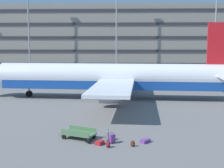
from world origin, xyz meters
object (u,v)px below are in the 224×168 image
object	(u,v)px
suitcase_orange	(145,141)
baggage_cart	(79,134)
backpack_silver	(89,141)
suitcase_laid_flat	(100,143)
backpack_large	(108,145)
suitcase_scuffed	(107,136)
backpack_navy	(133,144)
suitcase_red	(112,138)
airliner	(114,78)

from	to	relation	value
suitcase_orange	baggage_cart	world-z (taller)	baggage_cart
backpack_silver	baggage_cart	size ratio (longest dim) A/B	0.14
suitcase_laid_flat	backpack_large	bearing A→B (deg)	-46.75
suitcase_scuffed	backpack_navy	world-z (taller)	suitcase_scuffed
backpack_navy	baggage_cart	bearing A→B (deg)	158.00
suitcase_red	baggage_cart	size ratio (longest dim) A/B	0.25
backpack_large	suitcase_laid_flat	bearing A→B (deg)	133.25
suitcase_orange	backpack_silver	world-z (taller)	backpack_silver
backpack_large	suitcase_orange	bearing A→B (deg)	24.09
suitcase_scuffed	backpack_silver	bearing A→B (deg)	-147.41
suitcase_laid_flat	suitcase_red	bearing A→B (deg)	19.35
suitcase_scuffed	suitcase_laid_flat	world-z (taller)	suitcase_scuffed
suitcase_laid_flat	suitcase_orange	bearing A→B (deg)	9.07
backpack_navy	baggage_cart	size ratio (longest dim) A/B	0.15
suitcase_orange	backpack_large	xyz separation A→B (m)	(-2.80, -1.25, 0.11)
backpack_silver	backpack_large	bearing A→B (deg)	-29.08
airliner	backpack_navy	bearing A→B (deg)	-84.51
backpack_large	backpack_silver	world-z (taller)	backpack_large
backpack_navy	backpack_silver	xyz separation A→B (m)	(-3.26, 0.51, -0.01)
suitcase_scuffed	backpack_large	size ratio (longest dim) A/B	1.66
suitcase_orange	suitcase_laid_flat	world-z (taller)	suitcase_laid_flat
backpack_navy	baggage_cart	world-z (taller)	baggage_cart
suitcase_orange	suitcase_red	distance (m)	2.54
airliner	suitcase_orange	size ratio (longest dim) A/B	41.65
suitcase_red	backpack_large	xyz separation A→B (m)	(-0.28, -1.03, -0.13)
suitcase_scuffed	backpack_navy	xyz separation A→B (m)	(1.93, -1.36, -0.17)
suitcase_orange	backpack_navy	size ratio (longest dim) A/B	1.82
suitcase_orange	suitcase_scuffed	world-z (taller)	suitcase_scuffed
suitcase_red	airliner	bearing A→B (deg)	91.13
airliner	suitcase_scuffed	size ratio (longest dim) A/B	41.76
backpack_large	suitcase_red	bearing A→B (deg)	74.83
baggage_cart	backpack_large	bearing A→B (deg)	-39.65
suitcase_scuffed	baggage_cart	xyz separation A→B (m)	(-2.29, 0.34, 0.04)
backpack_large	backpack_navy	xyz separation A→B (m)	(1.81, 0.29, -0.02)
suitcase_red	backpack_silver	world-z (taller)	suitcase_red
suitcase_laid_flat	backpack_navy	distance (m)	2.50
suitcase_red	backpack_silver	size ratio (longest dim) A/B	1.70
suitcase_laid_flat	backpack_navy	bearing A→B (deg)	-9.31
suitcase_scuffed	backpack_silver	size ratio (longest dim) A/B	1.85
backpack_navy	backpack_silver	distance (m)	3.30
suitcase_red	suitcase_laid_flat	world-z (taller)	suitcase_red
baggage_cart	suitcase_laid_flat	bearing A→B (deg)	-36.53
suitcase_orange	backpack_silver	size ratio (longest dim) A/B	1.86
backpack_large	airliner	bearing A→B (deg)	90.28
suitcase_orange	suitcase_laid_flat	bearing A→B (deg)	-170.93
airliner	backpack_navy	xyz separation A→B (m)	(1.91, -19.86, -2.64)
suitcase_scuffed	airliner	bearing A→B (deg)	89.92
airliner	backpack_large	bearing A→B (deg)	-89.72
airliner	backpack_navy	size ratio (longest dim) A/B	75.72
suitcase_orange	baggage_cart	distance (m)	5.28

